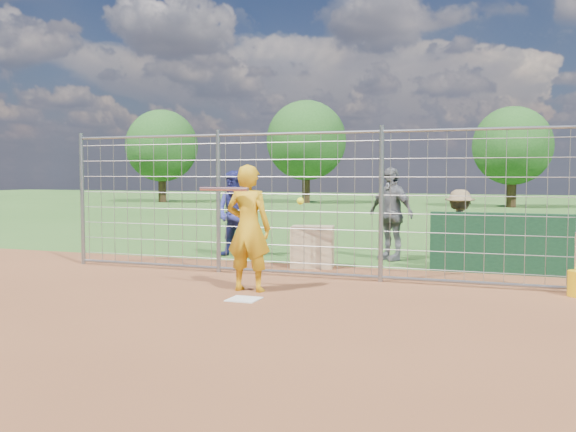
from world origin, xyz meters
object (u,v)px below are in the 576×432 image
at_px(bystander_c, 459,229).
at_px(equipment_bin, 312,247).
at_px(bystander_a, 236,214).
at_px(batter, 248,228).
at_px(bystander_b, 391,214).

bearing_deg(bystander_c, equipment_bin, 15.37).
bearing_deg(bystander_c, bystander_a, -3.28).
xyz_separation_m(bystander_a, bystander_c, (4.69, 0.06, -0.18)).
bearing_deg(bystander_c, batter, 48.66).
bearing_deg(bystander_b, bystander_c, 6.47).
bearing_deg(batter, bystander_a, -62.42).
height_order(bystander_a, bystander_b, bystander_b).
bearing_deg(bystander_a, batter, -60.46).
height_order(bystander_b, bystander_c, bystander_b).
bearing_deg(batter, bystander_c, -127.62).
distance_m(bystander_b, equipment_bin, 2.07).
distance_m(batter, bystander_c, 4.60).
bearing_deg(equipment_bin, batter, -104.82).
distance_m(batter, bystander_a, 4.07).
bearing_deg(bystander_b, equipment_bin, -96.28).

